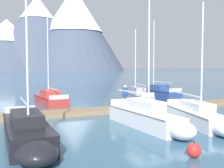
# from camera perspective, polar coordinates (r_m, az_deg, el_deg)

# --- Properties ---
(ground_plane) EXTENTS (700.00, 700.00, 0.00)m
(ground_plane) POSITION_cam_1_polar(r_m,az_deg,el_deg) (18.27, 7.27, -7.40)
(ground_plane) COLOR #335B75
(mountain_shoulder_ridge) EXTENTS (85.55, 85.55, 39.27)m
(mountain_shoulder_ridge) POSITION_cam_1_polar(r_m,az_deg,el_deg) (229.72, -20.73, 7.73)
(mountain_shoulder_ridge) COLOR #424C60
(mountain_shoulder_ridge) RESTS_ON ground
(mountain_east_summit) EXTENTS (83.57, 83.57, 59.01)m
(mountain_east_summit) POSITION_cam_1_polar(r_m,az_deg,el_deg) (231.58, -15.04, 10.17)
(mountain_east_summit) COLOR #424C60
(mountain_east_summit) RESTS_ON ground
(mountain_rear_spur) EXTENTS (80.63, 80.63, 66.41)m
(mountain_rear_spur) POSITION_cam_1_polar(r_m,az_deg,el_deg) (228.60, -7.79, 11.70)
(mountain_rear_spur) COLOR #424C60
(mountain_rear_spur) RESTS_ON ground
(dock) EXTENTS (24.10, 2.66, 0.30)m
(dock) POSITION_cam_1_polar(r_m,az_deg,el_deg) (21.76, 2.02, -5.19)
(dock) COLOR #846B4C
(dock) RESTS_ON ground
(sailboat_second_berth) EXTENTS (1.90, 7.49, 8.02)m
(sailboat_second_berth) POSITION_cam_1_polar(r_m,az_deg,el_deg) (13.10, -16.89, -9.41)
(sailboat_second_berth) COLOR black
(sailboat_second_berth) RESTS_ON ground
(sailboat_mid_dock_port) EXTENTS (2.39, 6.24, 8.15)m
(sailboat_mid_dock_port) POSITION_cam_1_polar(r_m,az_deg,el_deg) (26.36, -12.70, -2.89)
(sailboat_mid_dock_port) COLOR #B2332D
(sailboat_mid_dock_port) RESTS_ON ground
(sailboat_mid_dock_starboard) EXTENTS (1.88, 7.14, 8.59)m
(sailboat_mid_dock_starboard) POSITION_cam_1_polar(r_m,az_deg,el_deg) (15.83, 7.42, -6.78)
(sailboat_mid_dock_starboard) COLOR silver
(sailboat_mid_dock_starboard) RESTS_ON ground
(sailboat_far_berth) EXTENTS (2.79, 7.17, 7.14)m
(sailboat_far_berth) POSITION_cam_1_polar(r_m,az_deg,el_deg) (17.14, 17.57, -6.41)
(sailboat_far_berth) COLOR white
(sailboat_far_berth) RESTS_ON ground
(sailboat_outer_slip) EXTENTS (2.39, 6.91, 7.25)m
(sailboat_outer_slip) POSITION_cam_1_polar(r_m,az_deg,el_deg) (28.39, 4.96, -2.32)
(sailboat_outer_slip) COLOR #93939E
(sailboat_outer_slip) RESTS_ON ground
(sailboat_end_of_dock) EXTENTS (2.45, 7.00, 8.56)m
(sailboat_end_of_dock) POSITION_cam_1_polar(r_m,az_deg,el_deg) (30.90, 8.82, -1.74)
(sailboat_end_of_dock) COLOR navy
(sailboat_end_of_dock) RESTS_ON ground
(person_on_dock) EXTENTS (0.37, 0.53, 1.69)m
(person_on_dock) POSITION_cam_1_polar(r_m,az_deg,el_deg) (22.12, 2.74, -2.14)
(person_on_dock) COLOR #384256
(person_on_dock) RESTS_ON dock
(mooring_buoy_inner_mooring) EXTENTS (0.56, 0.56, 0.64)m
(mooring_buoy_inner_mooring) POSITION_cam_1_polar(r_m,az_deg,el_deg) (11.40, 16.45, -12.91)
(mooring_buoy_inner_mooring) COLOR red
(mooring_buoy_inner_mooring) RESTS_ON ground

